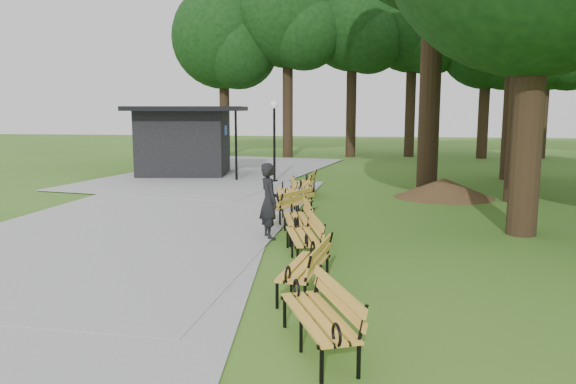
# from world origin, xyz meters

# --- Properties ---
(ground) EXTENTS (100.00, 100.00, 0.00)m
(ground) POSITION_xyz_m (0.00, 0.00, 0.00)
(ground) COLOR #36651C
(ground) RESTS_ON ground
(path) EXTENTS (12.00, 38.00, 0.06)m
(path) POSITION_xyz_m (-4.00, 3.00, 0.03)
(path) COLOR #97979A
(path) RESTS_ON ground
(person) EXTENTS (0.69, 0.78, 1.79)m
(person) POSITION_xyz_m (-0.22, 0.76, 0.90)
(person) COLOR black
(person) RESTS_ON ground
(kiosk) EXTENTS (5.58, 5.02, 3.14)m
(kiosk) POSITION_xyz_m (-6.39, 12.66, 1.57)
(kiosk) COLOR black
(kiosk) RESTS_ON ground
(lamp_post) EXTENTS (0.32, 0.32, 3.36)m
(lamp_post) POSITION_xyz_m (-1.82, 10.65, 2.40)
(lamp_post) COLOR black
(lamp_post) RESTS_ON ground
(dirt_mound) EXTENTS (2.83, 2.83, 0.68)m
(dirt_mound) POSITION_xyz_m (4.64, 7.56, 0.34)
(dirt_mound) COLOR #47301C
(dirt_mound) RESTS_ON ground
(bench_0) EXTENTS (1.34, 2.00, 0.88)m
(bench_0) POSITION_xyz_m (1.48, -5.10, 0.44)
(bench_0) COLOR gold
(bench_0) RESTS_ON ground
(bench_1) EXTENTS (0.88, 1.97, 0.88)m
(bench_1) POSITION_xyz_m (1.05, -2.94, 0.44)
(bench_1) COLOR gold
(bench_1) RESTS_ON ground
(bench_2) EXTENTS (1.11, 2.00, 0.88)m
(bench_2) POSITION_xyz_m (0.76, -0.78, 0.44)
(bench_2) COLOR gold
(bench_2) RESTS_ON ground
(bench_3) EXTENTS (1.05, 1.99, 0.88)m
(bench_3) POSITION_xyz_m (0.41, 0.91, 0.44)
(bench_3) COLOR gold
(bench_3) RESTS_ON ground
(bench_4) EXTENTS (1.35, 2.00, 0.88)m
(bench_4) POSITION_xyz_m (-0.07, 3.01, 0.44)
(bench_4) COLOR gold
(bench_4) RESTS_ON ground
(bench_5) EXTENTS (1.02, 1.99, 0.88)m
(bench_5) POSITION_xyz_m (-0.50, 5.13, 0.44)
(bench_5) COLOR gold
(bench_5) RESTS_ON ground
(bench_6) EXTENTS (0.65, 1.90, 0.88)m
(bench_6) POSITION_xyz_m (-0.11, 7.15, 0.44)
(bench_6) COLOR gold
(bench_6) RESTS_ON ground
(tree_backdrop) EXTENTS (36.60, 9.04, 16.08)m
(tree_backdrop) POSITION_xyz_m (7.31, 23.59, 8.04)
(tree_backdrop) COLOR black
(tree_backdrop) RESTS_ON ground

